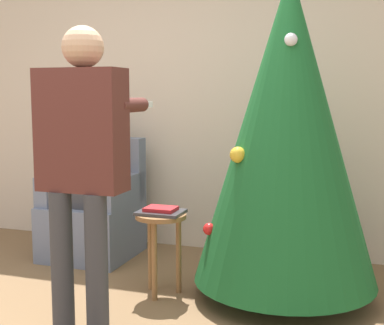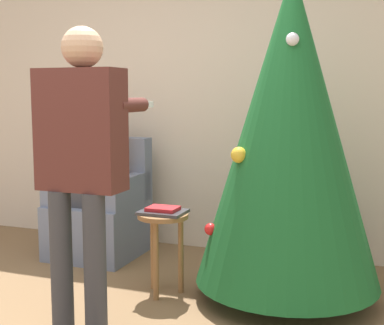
{
  "view_description": "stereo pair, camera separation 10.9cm",
  "coord_description": "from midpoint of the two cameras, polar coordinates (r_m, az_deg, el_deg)",
  "views": [
    {
      "loc": [
        1.52,
        -2.09,
        1.32
      ],
      "look_at": [
        0.54,
        0.8,
        0.93
      ],
      "focal_mm": 50.0,
      "sensor_mm": 36.0,
      "label": 1
    },
    {
      "loc": [
        1.62,
        -2.05,
        1.32
      ],
      "look_at": [
        0.54,
        0.8,
        0.93
      ],
      "focal_mm": 50.0,
      "sensor_mm": 36.0,
      "label": 2
    }
  ],
  "objects": [
    {
      "name": "armchair",
      "position": [
        4.49,
        -11.04,
        -5.39
      ],
      "size": [
        0.67,
        0.68,
        0.96
      ],
      "color": "slate",
      "rests_on": "ground_plane"
    },
    {
      "name": "christmas_tree",
      "position": [
        3.41,
        9.22,
        3.54
      ],
      "size": [
        1.17,
        1.17,
        2.09
      ],
      "color": "brown",
      "rests_on": "ground_plane"
    },
    {
      "name": "side_stool",
      "position": [
        3.54,
        -4.21,
        -7.32
      ],
      "size": [
        0.33,
        0.33,
        0.55
      ],
      "color": "olive",
      "rests_on": "ground_plane"
    },
    {
      "name": "laptop",
      "position": [
        3.51,
        -4.23,
        -5.31
      ],
      "size": [
        0.29,
        0.23,
        0.02
      ],
      "color": "#38383D",
      "rests_on": "side_stool"
    },
    {
      "name": "wall_back",
      "position": [
        4.58,
        -1.36,
        7.67
      ],
      "size": [
        8.0,
        0.06,
        2.7
      ],
      "color": "beige",
      "rests_on": "ground_plane"
    },
    {
      "name": "person_standing",
      "position": [
        2.88,
        -12.73,
        0.96
      ],
      "size": [
        0.48,
        0.57,
        1.68
      ],
      "color": "#38383D",
      "rests_on": "ground_plane"
    },
    {
      "name": "person_seated",
      "position": [
        4.41,
        -11.31,
        -1.03
      ],
      "size": [
        0.36,
        0.46,
        1.26
      ],
      "color": "#38383D",
      "rests_on": "ground_plane"
    },
    {
      "name": "book",
      "position": [
        3.51,
        -4.24,
        -4.96
      ],
      "size": [
        0.2,
        0.15,
        0.02
      ],
      "color": "#B21E23",
      "rests_on": "laptop"
    }
  ]
}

